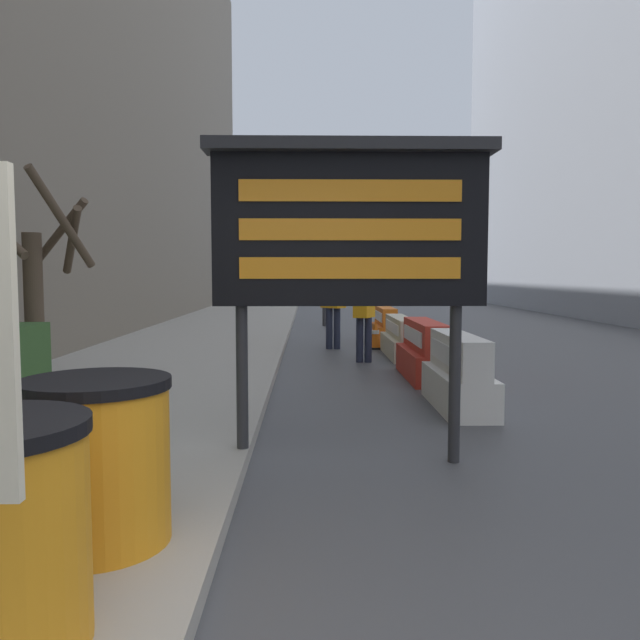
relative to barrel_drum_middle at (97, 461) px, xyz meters
The scene contains 11 objects.
bare_tree 6.12m from the barrel_drum_middle, 116.13° to the left, with size 1.51×1.63×2.97m.
barrel_drum_middle is the anchor object (origin of this frame).
message_board 2.75m from the barrel_drum_middle, 50.82° to the left, with size 2.37×0.36×2.69m.
jersey_barrier_white 4.94m from the barrel_drum_middle, 53.40° to the left, with size 0.57×1.74×0.88m.
jersey_barrier_red_striped 6.77m from the barrel_drum_middle, 64.25° to the left, with size 0.62×1.93×0.88m.
jersey_barrier_cream 9.11m from the barrel_drum_middle, 71.16° to the left, with size 0.56×2.14×0.76m.
jersey_barrier_orange_near 11.44m from the barrel_drum_middle, 75.11° to the left, with size 0.53×1.77×0.82m.
traffic_cone_near 10.13m from the barrel_drum_middle, 75.28° to the left, with size 0.35×0.35×0.63m.
traffic_light_near_curb 15.75m from the barrel_drum_middle, 83.97° to the left, with size 0.28×0.45×4.39m.
pedestrian_worker 9.97m from the barrel_drum_middle, 80.32° to the left, with size 0.54×0.53×1.81m.
pedestrian_passerby 8.12m from the barrel_drum_middle, 74.60° to the left, with size 0.43×0.51×1.68m.
Camera 1 is at (0.51, -2.00, 1.61)m, focal length 35.00 mm.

